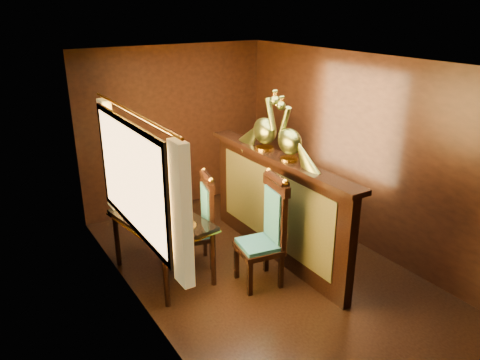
{
  "coord_description": "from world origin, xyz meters",
  "views": [
    {
      "loc": [
        -2.87,
        -3.92,
        3.07
      ],
      "look_at": [
        -0.15,
        0.39,
        1.12
      ],
      "focal_mm": 35.0,
      "sensor_mm": 36.0,
      "label": 1
    }
  ],
  "objects_px": {
    "chair_left": "(269,227)",
    "peacock_right": "(265,119)",
    "chair_right": "(202,218)",
    "dining_table": "(161,224)",
    "peacock_left": "(290,130)"
  },
  "relations": [
    {
      "from": "peacock_left",
      "to": "dining_table",
      "type": "bearing_deg",
      "value": 157.23
    },
    {
      "from": "chair_right",
      "to": "peacock_right",
      "type": "distance_m",
      "value": 1.41
    },
    {
      "from": "peacock_right",
      "to": "chair_left",
      "type": "bearing_deg",
      "value": -120.5
    },
    {
      "from": "peacock_left",
      "to": "peacock_right",
      "type": "distance_m",
      "value": 0.49
    },
    {
      "from": "chair_right",
      "to": "dining_table",
      "type": "bearing_deg",
      "value": -168.63
    },
    {
      "from": "dining_table",
      "to": "peacock_right",
      "type": "bearing_deg",
      "value": -11.97
    },
    {
      "from": "chair_left",
      "to": "peacock_right",
      "type": "distance_m",
      "value": 1.32
    },
    {
      "from": "peacock_left",
      "to": "peacock_right",
      "type": "xyz_separation_m",
      "value": [
        0.0,
        0.49,
        0.02
      ]
    },
    {
      "from": "chair_right",
      "to": "peacock_left",
      "type": "distance_m",
      "value": 1.5
    },
    {
      "from": "chair_left",
      "to": "peacock_right",
      "type": "height_order",
      "value": "peacock_right"
    },
    {
      "from": "dining_table",
      "to": "chair_left",
      "type": "relative_size",
      "value": 1.02
    },
    {
      "from": "peacock_left",
      "to": "chair_left",
      "type": "bearing_deg",
      "value": -154.98
    },
    {
      "from": "dining_table",
      "to": "chair_left",
      "type": "height_order",
      "value": "chair_left"
    },
    {
      "from": "chair_left",
      "to": "chair_right",
      "type": "bearing_deg",
      "value": 131.0
    },
    {
      "from": "chair_left",
      "to": "peacock_right",
      "type": "relative_size",
      "value": 1.73
    }
  ]
}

